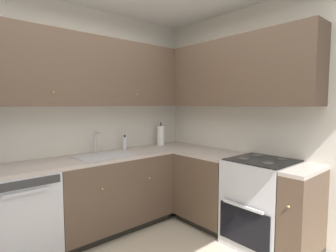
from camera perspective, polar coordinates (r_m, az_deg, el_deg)
wall_back at (r=3.22m, az=-21.56°, el=1.37°), size 3.52×0.05×2.61m
wall_right at (r=3.15m, az=21.94°, el=1.29°), size 0.05×3.26×2.61m
dishwasher at (r=2.95m, az=-29.44°, el=-16.65°), size 0.60×0.63×0.86m
lower_cabinets_back at (r=3.27m, az=-11.79°, el=-13.96°), size 1.36×0.62×0.86m
countertop_back at (r=3.15m, az=-11.94°, el=-6.32°), size 2.56×0.60×0.03m
lower_cabinets_right at (r=3.23m, az=12.83°, el=-14.19°), size 0.62×1.57×0.86m
countertop_right at (r=3.12m, az=12.95°, el=-6.47°), size 0.60×1.57×0.03m
oven_range at (r=3.03m, az=19.59°, el=-15.24°), size 0.68×0.62×1.04m
upper_cabinets_back at (r=3.17m, az=-16.08°, el=11.17°), size 2.24×0.34×0.77m
upper_cabinets_right at (r=3.28m, az=12.48°, el=11.01°), size 0.32×2.12×0.77m
sink at (r=3.08m, az=-13.56°, el=-7.05°), size 0.63×0.40×0.10m
faucet at (r=3.23m, az=-15.28°, el=-3.08°), size 0.07×0.16×0.26m
soap_bottle at (r=3.43m, az=-9.36°, el=-3.70°), size 0.06×0.06×0.19m
paper_towel_roll at (r=3.74m, az=-1.59°, el=-2.07°), size 0.11×0.11×0.34m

